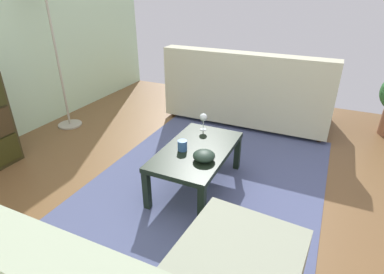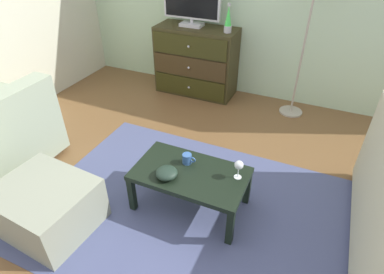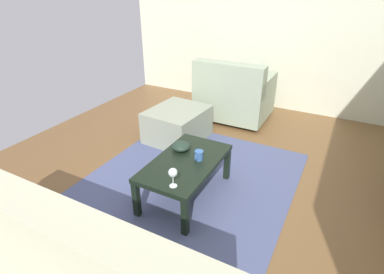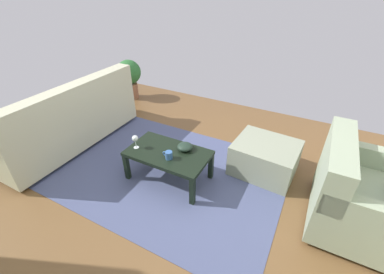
% 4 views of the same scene
% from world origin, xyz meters
% --- Properties ---
extents(ground_plane, '(5.35, 4.81, 0.05)m').
position_xyz_m(ground_plane, '(0.00, 0.00, -0.03)').
color(ground_plane, brown).
extents(area_rug, '(2.60, 1.90, 0.01)m').
position_xyz_m(area_rug, '(0.20, -0.20, 0.00)').
color(area_rug, '#495279').
rests_on(area_rug, ground_plane).
extents(coffee_table, '(0.90, 0.51, 0.37)m').
position_xyz_m(coffee_table, '(0.16, -0.13, 0.32)').
color(coffee_table, black).
rests_on(coffee_table, ground_plane).
extents(wine_glass, '(0.07, 0.07, 0.16)m').
position_xyz_m(wine_glass, '(0.52, -0.04, 0.48)').
color(wine_glass, silver).
rests_on(wine_glass, coffee_table).
extents(mug, '(0.11, 0.08, 0.08)m').
position_xyz_m(mug, '(0.09, -0.04, 0.41)').
color(mug, '#365E9F').
rests_on(mug, coffee_table).
extents(bowl_decorative, '(0.17, 0.17, 0.08)m').
position_xyz_m(bowl_decorative, '(0.01, -0.25, 0.41)').
color(bowl_decorative, '#1E2F25').
rests_on(bowl_decorative, coffee_table).
extents(couch_large, '(0.85, 1.96, 0.89)m').
position_xyz_m(couch_large, '(1.76, -0.12, 0.34)').
color(couch_large, '#332319').
rests_on(couch_large, ground_plane).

